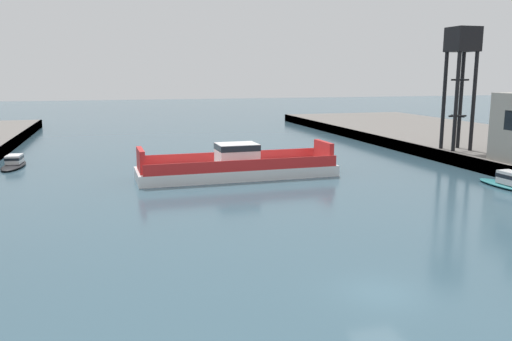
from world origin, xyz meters
name	(u,v)px	position (x,y,z in m)	size (l,w,h in m)	color
ground_plane	(381,294)	(0.00, 0.00, 0.00)	(400.00, 400.00, 0.00)	#385666
chain_ferry	(237,167)	(0.07, 30.05, 1.06)	(20.46, 6.44, 3.45)	silver
moored_boat_near_left	(14,163)	(-23.05, 42.43, 0.51)	(2.65, 7.13, 1.35)	black
moored_boat_near_right	(509,182)	(23.06, 18.07, 0.61)	(2.22, 6.80, 1.60)	#237075
crane_tower	(462,56)	(27.53, 32.15, 12.48)	(3.05, 3.05, 14.27)	black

